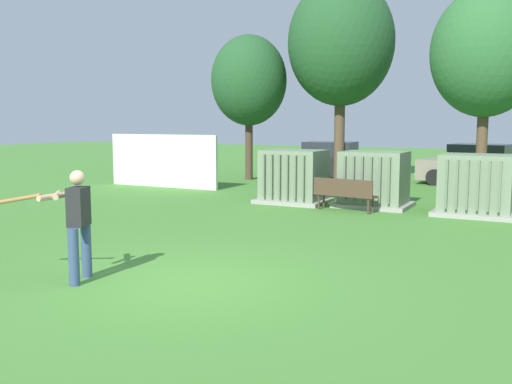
% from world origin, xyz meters
% --- Properties ---
extents(ground_plane, '(96.00, 96.00, 0.00)m').
position_xyz_m(ground_plane, '(0.00, 0.00, 0.00)').
color(ground_plane, '#478433').
extents(fence_panel, '(4.80, 0.12, 2.00)m').
position_xyz_m(fence_panel, '(-8.24, 10.50, 1.00)').
color(fence_panel, silver).
rests_on(fence_panel, ground).
extents(transformer_west, '(2.10, 1.70, 1.62)m').
position_xyz_m(transformer_west, '(-2.10, 8.89, 0.79)').
color(transformer_west, '#9E9B93').
rests_on(transformer_west, ground).
extents(transformer_mid_west, '(2.10, 1.70, 1.62)m').
position_xyz_m(transformer_mid_west, '(0.33, 9.18, 0.79)').
color(transformer_mid_west, '#9E9B93').
rests_on(transformer_mid_west, ground).
extents(transformer_mid_east, '(2.10, 1.70, 1.62)m').
position_xyz_m(transformer_mid_east, '(3.16, 8.93, 0.79)').
color(transformer_mid_east, '#9E9B93').
rests_on(transformer_mid_east, ground).
extents(park_bench, '(1.84, 0.67, 0.92)m').
position_xyz_m(park_bench, '(-0.15, 7.92, 0.54)').
color(park_bench, '#4C3828').
rests_on(park_bench, ground).
extents(batter, '(1.57, 0.88, 1.74)m').
position_xyz_m(batter, '(-1.56, -0.71, 0.98)').
color(batter, '#384C75').
rests_on(batter, ground).
extents(tree_left, '(3.20, 3.20, 6.12)m').
position_xyz_m(tree_left, '(-6.68, 14.53, 4.20)').
color(tree_left, '#4C3828').
rests_on(tree_left, ground).
extents(tree_center_left, '(4.30, 4.30, 8.23)m').
position_xyz_m(tree_center_left, '(-2.95, 15.47, 5.64)').
color(tree_center_left, brown).
rests_on(tree_center_left, ground).
extents(tree_center_right, '(3.63, 3.63, 6.94)m').
position_xyz_m(tree_center_right, '(2.75, 13.69, 4.76)').
color(tree_center_right, brown).
rests_on(tree_center_right, ground).
extents(parked_car_leftmost, '(4.30, 2.12, 1.62)m').
position_xyz_m(parked_car_leftmost, '(-3.75, 16.30, 0.75)').
color(parked_car_leftmost, black).
rests_on(parked_car_leftmost, ground).
extents(parked_car_left_of_center, '(4.40, 2.35, 1.62)m').
position_xyz_m(parked_car_left_of_center, '(2.31, 16.46, 0.75)').
color(parked_car_left_of_center, gray).
rests_on(parked_car_left_of_center, ground).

